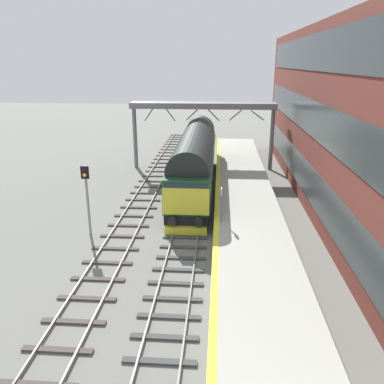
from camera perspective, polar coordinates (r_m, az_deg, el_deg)
ground_plane at (r=24.87m, az=-0.40°, el=-3.85°), size 140.00×140.00×0.00m
track_main at (r=24.85m, az=-0.40°, el=-3.73°), size 2.50×60.00×0.15m
track_adjacent_west at (r=25.37m, az=-8.52°, el=-3.47°), size 2.50×60.00×0.15m
station_platform at (r=24.68m, az=7.97°, el=-2.97°), size 4.00×44.00×1.01m
station_building at (r=28.45m, az=20.68°, el=10.16°), size 4.40×36.09×11.80m
diesel_locomotive at (r=29.84m, az=0.50°, el=4.98°), size 2.74×17.44×4.68m
signal_post_near at (r=22.45m, az=-15.13°, el=-0.05°), size 0.44×0.22×4.08m
platform_number_sign at (r=21.45m, az=4.34°, el=-1.11°), size 0.10×0.44×1.91m
overhead_footbridge at (r=35.49m, az=1.60°, el=12.07°), size 12.88×2.00×6.04m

